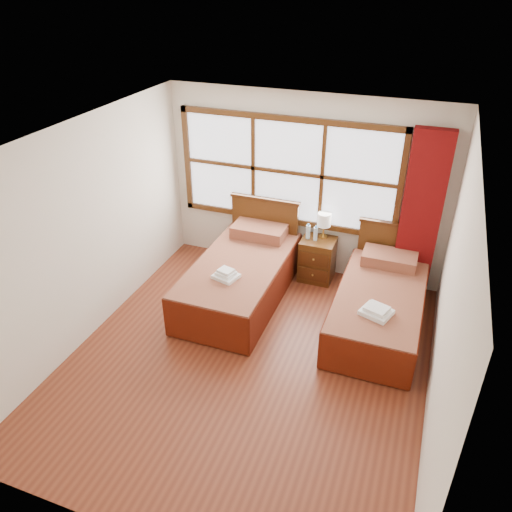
% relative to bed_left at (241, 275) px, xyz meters
% --- Properties ---
extents(floor, '(4.50, 4.50, 0.00)m').
position_rel_bed_left_xyz_m(floor, '(0.55, -1.20, -0.33)').
color(floor, brown).
rests_on(floor, ground).
extents(ceiling, '(4.50, 4.50, 0.00)m').
position_rel_bed_left_xyz_m(ceiling, '(0.55, -1.20, 2.27)').
color(ceiling, white).
rests_on(ceiling, wall_back).
extents(wall_back, '(4.00, 0.00, 4.00)m').
position_rel_bed_left_xyz_m(wall_back, '(0.55, 1.05, 0.97)').
color(wall_back, silver).
rests_on(wall_back, floor).
extents(wall_left, '(0.00, 4.50, 4.50)m').
position_rel_bed_left_xyz_m(wall_left, '(-1.45, -1.20, 0.97)').
color(wall_left, silver).
rests_on(wall_left, floor).
extents(wall_right, '(0.00, 4.50, 4.50)m').
position_rel_bed_left_xyz_m(wall_right, '(2.55, -1.20, 0.97)').
color(wall_right, silver).
rests_on(wall_right, floor).
extents(window, '(3.16, 0.06, 1.56)m').
position_rel_bed_left_xyz_m(window, '(0.30, 1.02, 1.17)').
color(window, white).
rests_on(window, wall_back).
extents(curtain, '(0.50, 0.16, 2.30)m').
position_rel_bed_left_xyz_m(curtain, '(2.15, 0.91, 0.84)').
color(curtain, '#6A0A0B').
rests_on(curtain, wall_back).
extents(bed_left, '(1.12, 2.17, 1.09)m').
position_rel_bed_left_xyz_m(bed_left, '(0.00, 0.00, 0.00)').
color(bed_left, '#43230E').
rests_on(bed_left, floor).
extents(bed_right, '(1.04, 2.06, 1.01)m').
position_rel_bed_left_xyz_m(bed_right, '(1.86, 0.00, -0.02)').
color(bed_right, '#43230E').
rests_on(bed_right, floor).
extents(nightstand, '(0.48, 0.47, 0.63)m').
position_rel_bed_left_xyz_m(nightstand, '(0.86, 0.80, -0.02)').
color(nightstand, '#4D2B10').
rests_on(nightstand, floor).
extents(towels_left, '(0.35, 0.32, 0.12)m').
position_rel_bed_left_xyz_m(towels_left, '(-0.01, -0.48, 0.30)').
color(towels_left, white).
rests_on(towels_left, bed_left).
extents(towels_right, '(0.40, 0.38, 0.10)m').
position_rel_bed_left_xyz_m(towels_right, '(1.87, -0.52, 0.25)').
color(towels_right, white).
rests_on(towels_right, bed_right).
extents(lamp, '(0.19, 0.19, 0.37)m').
position_rel_bed_left_xyz_m(lamp, '(0.89, 0.91, 0.57)').
color(lamp, gold).
rests_on(lamp, nightstand).
extents(bottle_near, '(0.06, 0.06, 0.23)m').
position_rel_bed_left_xyz_m(bottle_near, '(0.70, 0.80, 0.41)').
color(bottle_near, silver).
rests_on(bottle_near, nightstand).
extents(bottle_far, '(0.06, 0.06, 0.22)m').
position_rel_bed_left_xyz_m(bottle_far, '(0.81, 0.78, 0.40)').
color(bottle_far, silver).
rests_on(bottle_far, nightstand).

